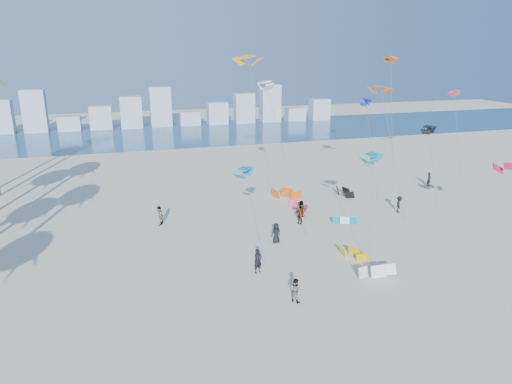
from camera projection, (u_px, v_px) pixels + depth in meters
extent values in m
plane|color=beige|center=(289.00, 366.00, 23.85)|extent=(220.00, 220.00, 0.00)
plane|color=navy|center=(160.00, 134.00, 89.72)|extent=(220.00, 220.00, 0.00)
imported|color=black|center=(258.00, 261.00, 33.60)|extent=(0.80, 0.66, 1.88)
imported|color=gray|center=(295.00, 290.00, 29.76)|extent=(0.98, 1.01, 1.65)
imported|color=black|center=(276.00, 233.00, 38.91)|extent=(0.94, 0.69, 1.76)
imported|color=gray|center=(300.00, 215.00, 43.21)|extent=(0.99, 1.04, 1.73)
imported|color=black|center=(399.00, 204.00, 46.25)|extent=(1.11, 1.27, 1.71)
imported|color=gray|center=(301.00, 209.00, 45.04)|extent=(1.63, 0.91, 1.67)
imported|color=black|center=(429.00, 179.00, 55.31)|extent=(0.74, 0.66, 1.72)
imported|color=gray|center=(159.00, 216.00, 42.89)|extent=(0.97, 1.08, 1.85)
cylinder|color=#595959|center=(255.00, 218.00, 34.83)|extent=(0.99, 2.52, 7.13)
cylinder|color=#595959|center=(393.00, 153.00, 44.87)|extent=(0.82, 5.06, 12.30)
cylinder|color=#595959|center=(434.00, 176.00, 43.08)|extent=(0.15, 2.94, 8.89)
cylinder|color=#595959|center=(285.00, 158.00, 41.21)|extent=(2.23, 5.45, 13.05)
cylinder|color=#595959|center=(372.00, 151.00, 49.57)|extent=(0.75, 3.00, 10.69)
cylinder|color=#595959|center=(261.00, 131.00, 48.31)|extent=(2.40, 2.05, 15.16)
cylinder|color=#595959|center=(457.00, 136.00, 57.38)|extent=(0.45, 2.89, 10.94)
cylinder|color=#595959|center=(371.00, 211.00, 34.90)|extent=(1.44, 3.31, 8.05)
cylinder|color=#595959|center=(392.00, 124.00, 53.20)|extent=(0.96, 4.32, 15.07)
cube|color=#9EADBF|center=(1.00, 117.00, 89.77)|extent=(4.40, 3.00, 6.60)
cube|color=#9EADBF|center=(35.00, 111.00, 91.20)|extent=(4.40, 3.00, 8.40)
cube|color=#9EADBF|center=(69.00, 123.00, 93.70)|extent=(4.40, 3.00, 3.00)
cube|color=#9EADBF|center=(101.00, 118.00, 95.14)|extent=(4.40, 3.00, 4.80)
cube|color=#9EADBF|center=(131.00, 112.00, 96.57)|extent=(4.40, 3.00, 6.60)
cube|color=#9EADBF|center=(161.00, 107.00, 98.01)|extent=(4.40, 3.00, 8.40)
cube|color=#9EADBF|center=(190.00, 118.00, 100.51)|extent=(4.40, 3.00, 3.00)
cube|color=#9EADBF|center=(217.00, 113.00, 101.95)|extent=(4.40, 3.00, 4.80)
cube|color=#9EADBF|center=(244.00, 108.00, 103.38)|extent=(4.40, 3.00, 6.60)
cube|color=#9EADBF|center=(270.00, 103.00, 104.82)|extent=(4.40, 3.00, 8.40)
cube|color=#9EADBF|center=(295.00, 114.00, 107.32)|extent=(4.40, 3.00, 3.00)
cube|color=#9EADBF|center=(319.00, 109.00, 108.76)|extent=(4.40, 3.00, 4.80)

